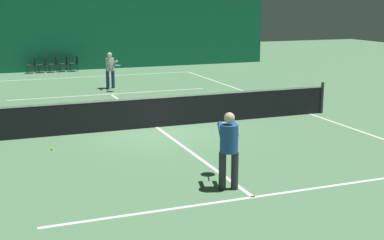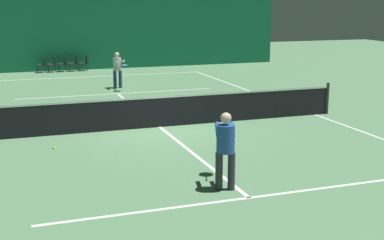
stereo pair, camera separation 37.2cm
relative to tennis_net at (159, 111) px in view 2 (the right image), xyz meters
The scene contains 16 objects.
ground_plane 0.51m from the tennis_net, ahead, with size 60.00×60.00×0.00m, color #56845B.
backdrop_curtain 15.00m from the tennis_net, 90.00° to the left, with size 23.00×0.12×3.83m.
court_line_baseline_far 11.91m from the tennis_net, 90.00° to the left, with size 11.00×0.10×0.00m.
court_line_service_far 6.42m from the tennis_net, 90.00° to the left, with size 8.25×0.10×0.00m.
court_line_service_near 6.42m from the tennis_net, 90.00° to the right, with size 8.25×0.10×0.00m.
court_line_sideline_right 5.52m from the tennis_net, ahead, with size 0.10×23.80×0.00m.
court_line_centre 0.51m from the tennis_net, ahead, with size 0.10×12.80×0.00m.
tennis_net is the anchor object (origin of this frame).
player_near 5.78m from the tennis_net, 92.49° to the right, with size 0.76×1.37×1.62m.
player_far 7.86m from the tennis_net, 87.62° to the left, with size 0.50×1.35×1.59m.
courtside_chair_0 14.59m from the tennis_net, 99.64° to the left, with size 0.44×0.44×0.84m.
courtside_chair_1 14.51m from the tennis_net, 97.46° to the left, with size 0.44×0.44×0.84m.
courtside_chair_2 14.45m from the tennis_net, 95.24° to the left, with size 0.44×0.44×0.84m.
courtside_chair_3 14.41m from the tennis_net, 93.02° to the left, with size 0.44×0.44×0.84m.
courtside_chair_4 14.39m from the tennis_net, 90.78° to the left, with size 0.44×0.44×0.84m.
tennis_ball 3.65m from the tennis_net, 155.90° to the right, with size 0.07×0.07×0.07m.
Camera 2 is at (-4.35, -15.39, 3.79)m, focal length 50.00 mm.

